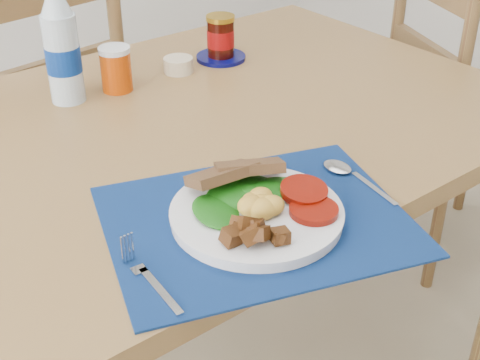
% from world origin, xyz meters
% --- Properties ---
extents(table, '(1.40, 0.90, 0.75)m').
position_xyz_m(table, '(0.00, 0.20, 0.67)').
color(table, brown).
rests_on(table, ground).
extents(chair_far, '(0.47, 0.45, 1.13)m').
position_xyz_m(chair_far, '(-0.03, 0.82, 0.57)').
color(chair_far, brown).
rests_on(chair_far, ground).
extents(chair_end, '(0.51, 0.52, 1.08)m').
position_xyz_m(chair_end, '(0.95, 0.23, 0.55)').
color(chair_end, brown).
rests_on(chair_end, ground).
extents(placemat, '(0.53, 0.47, 0.00)m').
position_xyz_m(placemat, '(-0.09, -0.14, 0.75)').
color(placemat, black).
rests_on(placemat, table).
extents(breakfast_plate, '(0.26, 0.26, 0.06)m').
position_xyz_m(breakfast_plate, '(-0.09, -0.15, 0.77)').
color(breakfast_plate, silver).
rests_on(breakfast_plate, placemat).
extents(fork, '(0.02, 0.15, 0.00)m').
position_xyz_m(fork, '(-0.29, -0.16, 0.76)').
color(fork, '#B2B5BA').
rests_on(fork, placemat).
extents(spoon, '(0.04, 0.17, 0.00)m').
position_xyz_m(spoon, '(0.12, -0.14, 0.76)').
color(spoon, '#B2B5BA').
rests_on(spoon, placemat).
extents(water_bottle, '(0.07, 0.07, 0.24)m').
position_xyz_m(water_bottle, '(-0.11, 0.44, 0.86)').
color(water_bottle, '#ADBFCC').
rests_on(water_bottle, table).
extents(juice_glass, '(0.06, 0.06, 0.09)m').
position_xyz_m(juice_glass, '(-0.01, 0.42, 0.79)').
color(juice_glass, '#B23904').
rests_on(juice_glass, table).
extents(ramekin, '(0.07, 0.07, 0.03)m').
position_xyz_m(ramekin, '(0.15, 0.42, 0.77)').
color(ramekin, beige).
rests_on(ramekin, table).
extents(jam_on_saucer, '(0.12, 0.12, 0.10)m').
position_xyz_m(jam_on_saucer, '(0.27, 0.43, 0.80)').
color(jam_on_saucer, '#04074A').
rests_on(jam_on_saucer, table).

